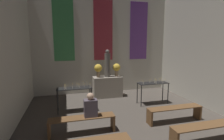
# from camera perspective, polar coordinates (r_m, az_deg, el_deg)

# --- Properties ---
(wall_back) EXTENTS (6.89, 0.16, 5.13)m
(wall_back) POSITION_cam_1_polar(r_m,az_deg,el_deg) (8.77, -2.97, 9.58)
(wall_back) COLOR beige
(wall_back) RESTS_ON ground_plane
(altar) EXTENTS (1.32, 0.56, 0.95)m
(altar) POSITION_cam_1_polar(r_m,az_deg,el_deg) (8.11, -1.47, -5.49)
(altar) COLOR gray
(altar) RESTS_ON ground_plane
(statue) EXTENTS (0.26, 0.26, 1.24)m
(statue) POSITION_cam_1_polar(r_m,az_deg,el_deg) (7.92, -1.50, 1.90)
(statue) COLOR #5B5651
(statue) RESTS_ON altar
(flower_vase_left) EXTENTS (0.35, 0.35, 0.60)m
(flower_vase_left) POSITION_cam_1_polar(r_m,az_deg,el_deg) (7.85, -4.54, 0.38)
(flower_vase_left) COLOR #937A5B
(flower_vase_left) RESTS_ON altar
(flower_vase_right) EXTENTS (0.35, 0.35, 0.60)m
(flower_vase_right) POSITION_cam_1_polar(r_m,az_deg,el_deg) (8.05, 1.48, 0.61)
(flower_vase_right) COLOR #937A5B
(flower_vase_right) RESTS_ON altar
(candle_rack_left) EXTENTS (1.24, 0.46, 1.08)m
(candle_rack_left) POSITION_cam_1_polar(r_m,az_deg,el_deg) (6.50, -12.15, -6.78)
(candle_rack_left) COLOR black
(candle_rack_left) RESTS_ON ground_plane
(candle_rack_right) EXTENTS (1.24, 0.46, 1.07)m
(candle_rack_right) POSITION_cam_1_polar(r_m,az_deg,el_deg) (7.33, 13.22, -5.03)
(candle_rack_right) COLOR black
(candle_rack_right) RESTS_ON ground_plane
(pew_third_right) EXTENTS (1.80, 0.36, 0.48)m
(pew_third_right) POSITION_cam_1_polar(r_m,az_deg,el_deg) (5.14, 28.04, -16.91)
(pew_third_right) COLOR brown
(pew_third_right) RESTS_ON ground_plane
(pew_back_left) EXTENTS (1.80, 0.36, 0.48)m
(pew_back_left) POSITION_cam_1_polar(r_m,az_deg,el_deg) (5.07, -9.68, -16.34)
(pew_back_left) COLOR brown
(pew_back_left) RESTS_ON ground_plane
(pew_back_right) EXTENTS (1.80, 0.36, 0.48)m
(pew_back_right) POSITION_cam_1_polar(r_m,az_deg,el_deg) (6.02, 19.78, -12.55)
(pew_back_right) COLOR brown
(pew_back_right) RESTS_ON ground_plane
(person_seated) EXTENTS (0.36, 0.24, 0.67)m
(person_seated) POSITION_cam_1_polar(r_m,az_deg,el_deg) (4.92, -7.00, -11.66)
(person_seated) COLOR #564C56
(person_seated) RESTS_ON pew_back_left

